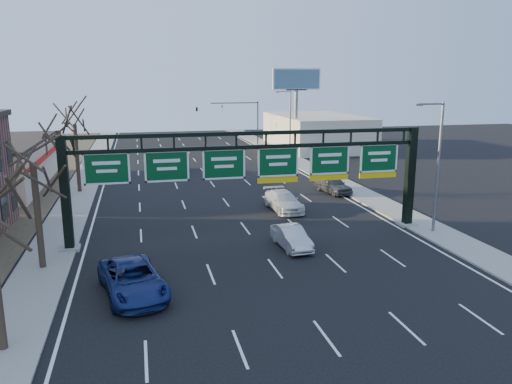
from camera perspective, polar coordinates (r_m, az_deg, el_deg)
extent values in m
plane|color=black|center=(26.87, 3.33, -10.22)|extent=(160.00, 160.00, 0.00)
cube|color=gray|center=(45.24, -20.10, -1.34)|extent=(3.00, 120.00, 0.12)
cube|color=gray|center=(49.15, 10.98, 0.29)|extent=(3.00, 120.00, 0.12)
cube|color=white|center=(45.48, -3.90, -0.58)|extent=(21.60, 120.00, 0.01)
cube|color=black|center=(32.71, -20.95, -0.24)|extent=(0.55, 0.55, 7.20)
cube|color=gray|center=(33.63, -20.48, -6.06)|extent=(1.20, 1.20, 0.20)
cube|color=black|center=(37.52, 17.16, 1.62)|extent=(0.55, 0.55, 7.20)
cube|color=gray|center=(38.31, 16.82, -3.52)|extent=(1.20, 1.20, 0.20)
cube|color=black|center=(32.65, -0.56, 6.73)|extent=(23.40, 0.25, 0.25)
cube|color=black|center=(32.76, -0.55, 5.17)|extent=(23.40, 0.25, 0.25)
cube|color=#04411D|center=(32.18, -16.70, 2.60)|extent=(2.80, 0.10, 2.00)
cube|color=#04411D|center=(32.16, -10.16, 2.93)|extent=(2.80, 0.10, 2.00)
cube|color=#04411D|center=(32.56, -3.70, 3.23)|extent=(2.80, 0.10, 2.00)
cube|color=#04411D|center=(33.36, 2.52, 3.47)|extent=(2.80, 0.10, 2.00)
cube|color=yellow|center=(33.58, 2.50, 1.42)|extent=(2.80, 0.10, 0.40)
cube|color=#04411D|center=(34.54, 8.40, 3.67)|extent=(2.80, 0.10, 2.00)
cube|color=yellow|center=(34.75, 8.33, 1.68)|extent=(2.80, 0.10, 0.40)
cube|color=#04411D|center=(36.05, 13.84, 3.81)|extent=(2.80, 0.10, 2.00)
cube|color=yellow|center=(36.25, 13.74, 1.91)|extent=(2.80, 0.10, 0.40)
cube|color=#A91710|center=(53.98, -23.10, 3.78)|extent=(1.20, 18.00, 0.40)
cube|color=beige|center=(78.93, 6.91, 6.88)|extent=(12.00, 20.00, 5.00)
cylinder|color=#32281B|center=(30.11, -23.66, -2.41)|extent=(0.36, 0.36, 6.08)
cylinder|color=#32281B|center=(39.68, -21.27, 1.82)|extent=(0.36, 0.36, 6.84)
cylinder|color=#32281B|center=(49.50, -19.76, 3.73)|extent=(0.36, 0.36, 6.46)
cylinder|color=slate|center=(36.15, 20.09, 2.65)|extent=(0.20, 0.20, 9.00)
cylinder|color=slate|center=(35.21, 19.40, 9.68)|extent=(1.80, 0.12, 0.12)
cube|color=slate|center=(34.73, 18.13, 9.65)|extent=(0.50, 0.22, 0.15)
cylinder|color=slate|center=(66.93, 3.92, 7.72)|extent=(0.20, 0.20, 9.00)
cylinder|color=slate|center=(66.43, 3.23, 11.49)|extent=(1.80, 0.12, 0.12)
cube|color=slate|center=(66.18, 2.46, 11.45)|extent=(0.50, 0.22, 0.15)
cylinder|color=slate|center=(72.41, 4.57, 8.00)|extent=(0.50, 0.50, 9.00)
cube|color=slate|center=(72.18, 4.64, 11.56)|extent=(3.00, 0.30, 0.20)
cube|color=white|center=(72.16, 4.66, 12.75)|extent=(7.00, 0.30, 3.00)
cube|color=#436A86|center=(71.97, 4.71, 12.75)|extent=(6.60, 0.05, 2.60)
cylinder|color=black|center=(81.23, 0.21, 7.85)|extent=(0.18, 0.18, 7.00)
cylinder|color=black|center=(80.20, -2.47, 10.13)|extent=(7.60, 0.14, 0.14)
imported|color=black|center=(79.89, -3.90, 9.53)|extent=(0.20, 0.20, 1.00)
imported|color=black|center=(79.33, -6.79, 9.45)|extent=(0.54, 0.54, 1.62)
imported|color=navy|center=(25.78, -13.92, -9.66)|extent=(3.86, 6.29, 1.63)
imported|color=#B3B4B8|center=(31.83, 4.06, -5.18)|extent=(1.75, 4.29, 1.38)
imported|color=silver|center=(40.78, 3.16, -1.04)|extent=(2.47, 5.38, 1.53)
imported|color=#3E4143|center=(47.49, 8.82, 0.83)|extent=(2.60, 4.84, 1.57)
imported|color=#B0B1B5|center=(58.46, -8.96, 3.04)|extent=(2.22, 4.79, 1.52)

